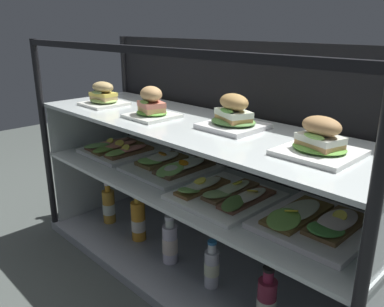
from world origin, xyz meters
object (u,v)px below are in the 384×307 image
Objects in this scene: plated_roll_sandwich_mid_left at (103,96)px; juice_bottle_front_right_end at (170,243)px; juice_bottle_back_right at (267,301)px; open_sandwich_tray_right_of_center at (224,194)px; juice_bottle_front_middle at (138,221)px; open_sandwich_tray_left_of_center at (316,222)px; juice_bottle_near_post at (109,206)px; plated_roll_sandwich_far_left at (320,142)px; open_sandwich_tray_far_right at (171,165)px; plated_roll_sandwich_left_of_center at (233,116)px; juice_bottle_tucked_behind at (212,267)px; plated_roll_sandwich_right_of_center at (151,106)px; open_sandwich_tray_mid_right at (120,149)px.

juice_bottle_front_right_end is (0.44, 0.00, -0.57)m from plated_roll_sandwich_mid_left.
plated_roll_sandwich_mid_left is at bearing 179.98° from juice_bottle_back_right.
open_sandwich_tray_right_of_center is 0.59m from juice_bottle_front_middle.
open_sandwich_tray_left_of_center reaches higher than juice_bottle_near_post.
plated_roll_sandwich_far_left is at bearing 2.34° from plated_roll_sandwich_mid_left.
plated_roll_sandwich_mid_left reaches higher than juice_bottle_front_right_end.
open_sandwich_tray_far_right is 0.34m from juice_bottle_front_middle.
plated_roll_sandwich_mid_left is 0.82× the size of juice_bottle_front_right_end.
juice_bottle_front_right_end is at bearing -176.44° from plated_roll_sandwich_far_left.
open_sandwich_tray_right_of_center is 1.00× the size of open_sandwich_tray_left_of_center.
plated_roll_sandwich_left_of_center is 0.28m from open_sandwich_tray_right_of_center.
plated_roll_sandwich_left_of_center is at bearing 0.62° from open_sandwich_tray_far_right.
juice_bottle_back_right is (0.98, -0.02, -0.00)m from juice_bottle_near_post.
juice_bottle_tucked_behind is at bearing 177.56° from juice_bottle_back_right.
juice_bottle_back_right is at bearing -1.64° from juice_bottle_front_middle.
plated_roll_sandwich_left_of_center is at bearing 16.16° from plated_roll_sandwich_right_of_center.
open_sandwich_tray_left_of_center reaches higher than juice_bottle_front_middle.
open_sandwich_tray_right_of_center is at bearing 1.55° from juice_bottle_front_middle.
open_sandwich_tray_left_of_center is 1.58× the size of juice_bottle_front_right_end.
plated_roll_sandwich_right_of_center reaches higher than juice_bottle_tucked_behind.
plated_roll_sandwich_right_of_center is at bearing -173.55° from open_sandwich_tray_left_of_center.
juice_bottle_tucked_behind is at bearing -169.79° from open_sandwich_tray_left_of_center.
plated_roll_sandwich_right_of_center is at bearing -176.39° from plated_roll_sandwich_far_left.
juice_bottle_tucked_behind is (0.32, -0.08, -0.31)m from open_sandwich_tray_far_right.
plated_roll_sandwich_far_left reaches higher than juice_bottle_front_middle.
juice_bottle_tucked_behind is (0.48, -0.01, -0.01)m from juice_bottle_front_middle.
juice_bottle_near_post is (-0.75, -0.02, -0.30)m from open_sandwich_tray_right_of_center.
plated_roll_sandwich_right_of_center reaches higher than juice_bottle_back_right.
plated_roll_sandwich_left_of_center reaches higher than open_sandwich_tray_mid_right.
plated_roll_sandwich_left_of_center is (0.68, 0.10, 0.01)m from plated_roll_sandwich_mid_left.
juice_bottle_front_right_end is 1.01× the size of juice_bottle_back_right.
plated_roll_sandwich_far_left reaches higher than open_sandwich_tray_far_right.
plated_roll_sandwich_left_of_center is at bearing 6.24° from juice_bottle_near_post.
open_sandwich_tray_mid_right reaches higher than juice_bottle_tucked_behind.
plated_roll_sandwich_mid_left is at bearing -179.08° from juice_bottle_tucked_behind.
plated_roll_sandwich_far_left is at bearing 1.46° from juice_bottle_front_middle.
juice_bottle_near_post is (-1.09, -0.03, -0.57)m from plated_roll_sandwich_far_left.
open_sandwich_tray_far_right is at bearing -179.38° from plated_roll_sandwich_left_of_center.
plated_roll_sandwich_far_left is 0.74m from open_sandwich_tray_far_right.
open_sandwich_tray_mid_right is (-1.04, 0.03, -0.26)m from plated_roll_sandwich_far_left.
juice_bottle_front_middle is (0.19, 0.02, -0.56)m from plated_roll_sandwich_mid_left.
juice_bottle_front_middle is (-0.51, -0.01, -0.30)m from open_sandwich_tray_right_of_center.
juice_bottle_front_middle is at bearing 171.85° from plated_roll_sandwich_right_of_center.
plated_roll_sandwich_left_of_center reaches higher than juice_bottle_front_middle.
open_sandwich_tray_mid_right is at bearing 168.08° from plated_roll_sandwich_right_of_center.
plated_roll_sandwich_left_of_center is 0.73m from open_sandwich_tray_mid_right.
open_sandwich_tray_right_of_center is 0.81m from juice_bottle_near_post.
juice_bottle_back_right is (0.93, -0.00, -0.57)m from plated_roll_sandwich_mid_left.
plated_roll_sandwich_right_of_center reaches higher than open_sandwich_tray_mid_right.
open_sandwich_tray_mid_right is 0.35m from open_sandwich_tray_far_right.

